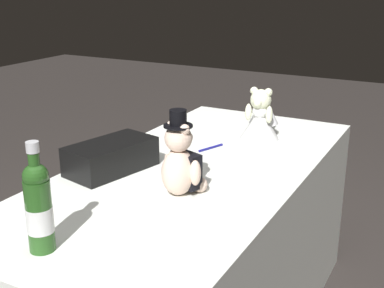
# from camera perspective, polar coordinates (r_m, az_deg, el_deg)

# --- Properties ---
(reception_table) EXTENTS (1.78, 0.83, 0.77)m
(reception_table) POSITION_cam_1_polar(r_m,az_deg,el_deg) (2.14, 0.00, -12.38)
(reception_table) COLOR white
(reception_table) RESTS_ON ground_plane
(teddy_bear_groom) EXTENTS (0.16, 0.16, 0.30)m
(teddy_bear_groom) POSITION_cam_1_polar(r_m,az_deg,el_deg) (1.72, -1.25, -2.11)
(teddy_bear_groom) COLOR beige
(teddy_bear_groom) RESTS_ON reception_table
(teddy_bear_bride) EXTENTS (0.21, 0.18, 0.24)m
(teddy_bear_bride) POSITION_cam_1_polar(r_m,az_deg,el_deg) (2.34, 7.71, 3.12)
(teddy_bear_bride) COLOR white
(teddy_bear_bride) RESTS_ON reception_table
(champagne_bottle) EXTENTS (0.07, 0.07, 0.31)m
(champagne_bottle) POSITION_cam_1_polar(r_m,az_deg,el_deg) (1.42, -16.71, -6.64)
(champagne_bottle) COLOR #26531D
(champagne_bottle) RESTS_ON reception_table
(signing_pen) EXTENTS (0.14, 0.06, 0.01)m
(signing_pen) POSITION_cam_1_polar(r_m,az_deg,el_deg) (2.20, 2.21, -0.39)
(signing_pen) COLOR navy
(signing_pen) RESTS_ON reception_table
(gift_case_black) EXTENTS (0.37, 0.25, 0.11)m
(gift_case_black) POSITION_cam_1_polar(r_m,az_deg,el_deg) (1.96, -8.99, -1.38)
(gift_case_black) COLOR black
(gift_case_black) RESTS_ON reception_table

